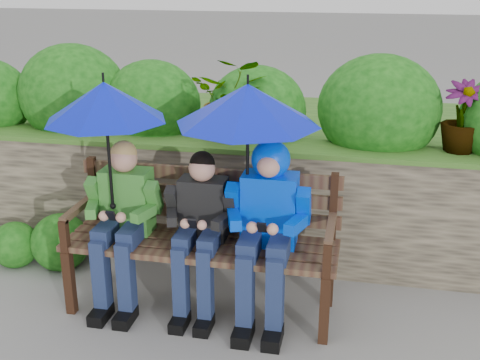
% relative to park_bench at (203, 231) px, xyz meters
% --- Properties ---
extents(ground, '(60.00, 60.00, 0.00)m').
position_rel_park_bench_xyz_m(ground, '(0.25, -0.02, -0.58)').
color(ground, slate).
rests_on(ground, ground).
extents(garden_backdrop, '(8.01, 2.84, 1.89)m').
position_rel_park_bench_xyz_m(garden_backdrop, '(0.20, 1.56, 0.09)').
color(garden_backdrop, '#403B2F').
rests_on(garden_backdrop, ground).
extents(park_bench, '(1.92, 0.56, 1.01)m').
position_rel_park_bench_xyz_m(park_bench, '(0.00, 0.00, 0.00)').
color(park_bench, black).
rests_on(park_bench, ground).
extents(boy_left, '(0.52, 0.60, 1.21)m').
position_rel_park_bench_xyz_m(boy_left, '(-0.56, -0.10, 0.11)').
color(boy_left, '#418433').
rests_on(boy_left, ground).
extents(boy_middle, '(0.49, 0.57, 1.17)m').
position_rel_park_bench_xyz_m(boy_middle, '(0.00, -0.09, 0.09)').
color(boy_middle, black).
rests_on(boy_middle, ground).
extents(boy_right, '(0.56, 0.68, 1.27)m').
position_rel_park_bench_xyz_m(boy_right, '(0.47, -0.09, 0.18)').
color(boy_right, '#0040DD').
rests_on(boy_right, ground).
extents(umbrella_left, '(0.83, 0.83, 0.96)m').
position_rel_park_bench_xyz_m(umbrella_left, '(-0.62, -0.12, 0.93)').
color(umbrella_left, '#0414C5').
rests_on(umbrella_left, ground).
extents(umbrella_right, '(0.97, 0.97, 0.94)m').
position_rel_park_bench_xyz_m(umbrella_right, '(0.32, -0.02, 0.93)').
color(umbrella_right, '#0414C5').
rests_on(umbrella_right, ground).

